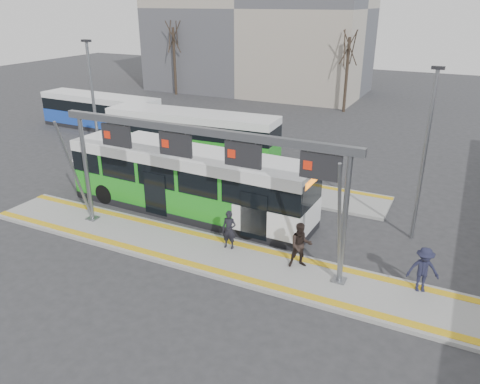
% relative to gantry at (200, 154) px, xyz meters
% --- Properties ---
extents(ground, '(120.00, 120.00, 0.00)m').
position_rel_gantry_xyz_m(ground, '(0.35, -0.25, -4.30)').
color(ground, '#2D2D30').
rests_on(ground, ground).
extents(platform_main, '(22.00, 3.00, 0.15)m').
position_rel_gantry_xyz_m(platform_main, '(0.35, -0.25, -4.22)').
color(platform_main, gray).
rests_on(platform_main, ground).
extents(platform_second, '(20.00, 3.00, 0.15)m').
position_rel_gantry_xyz_m(platform_second, '(-3.65, 7.75, -4.22)').
color(platform_second, gray).
rests_on(platform_second, ground).
extents(tactile_main, '(22.00, 2.65, 0.02)m').
position_rel_gantry_xyz_m(tactile_main, '(0.35, -0.25, -4.14)').
color(tactile_main, gold).
rests_on(tactile_main, platform_main).
extents(tactile_second, '(20.00, 0.35, 0.02)m').
position_rel_gantry_xyz_m(tactile_second, '(-3.65, 8.90, -4.14)').
color(tactile_second, gold).
rests_on(tactile_second, platform_second).
extents(gantry, '(13.00, 1.68, 5.20)m').
position_rel_gantry_xyz_m(gantry, '(0.00, 0.00, 0.00)').
color(gantry, slate).
rests_on(gantry, platform_main).
extents(apartment_block, '(24.50, 12.50, 18.40)m').
position_rel_gantry_xyz_m(apartment_block, '(-13.65, 35.75, 4.91)').
color(apartment_block, '#9F9485').
rests_on(apartment_block, ground).
extents(hero_bus, '(12.77, 3.07, 3.49)m').
position_rel_gantry_xyz_m(hero_bus, '(-2.65, 3.12, -2.70)').
color(hero_bus, black).
rests_on(hero_bus, ground).
extents(bg_bus_green, '(12.05, 3.25, 2.98)m').
position_rel_gantry_xyz_m(bg_bus_green, '(-7.37, 11.04, -2.83)').
color(bg_bus_green, black).
rests_on(bg_bus_green, ground).
extents(bg_bus_blue, '(10.65, 2.57, 2.77)m').
position_rel_gantry_xyz_m(bg_bus_blue, '(-17.77, 13.79, -2.93)').
color(bg_bus_blue, black).
rests_on(bg_bus_blue, ground).
extents(passenger_a, '(0.65, 0.46, 1.67)m').
position_rel_gantry_xyz_m(passenger_a, '(1.01, 0.46, -3.31)').
color(passenger_a, black).
rests_on(passenger_a, platform_main).
extents(passenger_b, '(1.13, 1.06, 1.85)m').
position_rel_gantry_xyz_m(passenger_b, '(4.18, 0.38, -3.23)').
color(passenger_b, black).
rests_on(passenger_b, platform_main).
extents(passenger_c, '(1.25, 0.94, 1.72)m').
position_rel_gantry_xyz_m(passenger_c, '(8.63, 0.72, -3.29)').
color(passenger_c, '#1C1D33').
rests_on(passenger_c, platform_main).
extents(tree_left, '(1.40, 1.40, 7.04)m').
position_rel_gantry_xyz_m(tree_left, '(-6.79, 32.23, 1.04)').
color(tree_left, '#382B21').
rests_on(tree_left, ground).
extents(tree_mid, '(1.40, 1.40, 7.66)m').
position_rel_gantry_xyz_m(tree_mid, '(-1.55, 28.83, 1.51)').
color(tree_mid, '#382B21').
rests_on(tree_mid, ground).
extents(tree_far, '(1.40, 1.40, 8.09)m').
position_rel_gantry_xyz_m(tree_far, '(-20.67, 29.12, 1.83)').
color(tree_far, '#382B21').
rests_on(tree_far, ground).
extents(lamp_west, '(0.50, 0.25, 7.96)m').
position_rel_gantry_xyz_m(lamp_west, '(-9.19, 4.19, -0.08)').
color(lamp_west, slate).
rests_on(lamp_west, ground).
extents(lamp_east, '(0.50, 0.25, 7.48)m').
position_rel_gantry_xyz_m(lamp_east, '(7.79, 5.08, -0.32)').
color(lamp_east, slate).
rests_on(lamp_east, ground).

